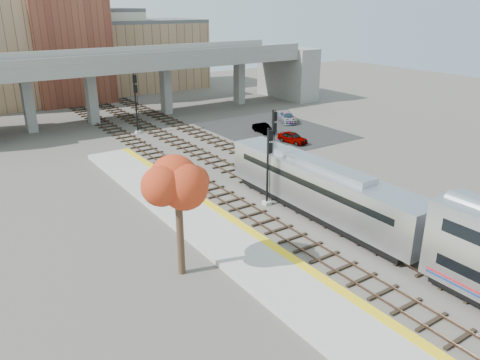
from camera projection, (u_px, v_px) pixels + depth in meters
ground at (366, 249)px, 31.43m from camera, size 160.00×160.00×0.00m
platform at (282, 280)px, 27.57m from camera, size 4.50×60.00×0.35m
yellow_strip at (306, 267)px, 28.50m from camera, size 0.70×60.00×0.01m
tracks at (265, 188)px, 41.57m from camera, size 10.70×95.00×0.25m
overpass at (152, 75)px, 66.81m from camera, size 54.00×12.00×9.50m
buildings_far at (80, 50)px, 80.88m from camera, size 43.00×21.00×20.60m
parking_lot at (274, 130)px, 60.44m from camera, size 14.00×18.00×0.04m
locomotive at (320, 188)px, 35.59m from camera, size 3.02×19.05×4.10m
signal_mast_near at (268, 169)px, 37.15m from camera, size 0.60×0.64×6.43m
signal_mast_mid at (273, 146)px, 42.90m from camera, size 0.60×0.64×6.52m
signal_mast_far at (136, 104)px, 57.84m from camera, size 0.60×0.64×7.48m
tree at (178, 193)px, 26.73m from camera, size 3.60×3.60×7.13m
car_a at (293, 137)px, 54.82m from camera, size 2.06×4.00×1.30m
car_b at (263, 128)px, 59.03m from camera, size 1.44×3.62×1.17m
car_c at (287, 117)px, 64.38m from camera, size 3.54×4.89×1.32m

